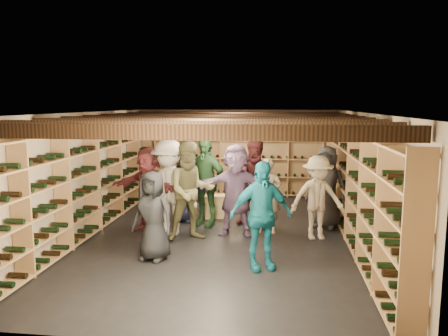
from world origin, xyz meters
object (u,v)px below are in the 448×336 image
at_px(person_3, 317,198).
at_px(crate_stack_right, 215,206).
at_px(crate_loose, 261,204).
at_px(person_10, 205,182).
at_px(person_8, 257,182).
at_px(person_7, 268,196).
at_px(person_4, 261,215).
at_px(person_0, 153,216).
at_px(person_5, 148,189).
at_px(person_2, 191,191).
at_px(person_6, 186,188).
at_px(person_9, 169,188).
at_px(crate_stack_left, 243,195).
at_px(person_11, 236,190).
at_px(person_12, 326,187).

bearing_deg(person_3, crate_stack_right, 138.24).
distance_m(crate_loose, person_10, 2.25).
bearing_deg(person_8, person_7, -74.52).
distance_m(person_3, person_4, 1.95).
bearing_deg(person_4, person_10, 97.30).
bearing_deg(crate_stack_right, person_7, -39.98).
bearing_deg(crate_stack_right, crate_loose, 47.83).
bearing_deg(person_7, person_0, -130.72).
relative_size(person_5, person_8, 0.94).
xyz_separation_m(person_2, person_7, (1.43, 0.65, -0.19)).
height_order(person_6, person_9, person_9).
relative_size(crate_stack_left, person_8, 0.37).
relative_size(person_3, person_8, 0.88).
height_order(crate_loose, person_8, person_8).
height_order(crate_stack_left, person_8, person_8).
relative_size(person_0, person_4, 0.87).
xyz_separation_m(person_9, person_10, (0.59, 0.75, -0.01)).
distance_m(person_0, person_11, 1.98).
xyz_separation_m(person_7, person_12, (1.20, 0.54, 0.11)).
height_order(person_4, person_10, person_10).
bearing_deg(person_4, crate_stack_right, 89.68).
relative_size(crate_stack_right, person_10, 0.30).
bearing_deg(person_11, person_6, 145.23).
xyz_separation_m(person_5, person_11, (1.79, -0.10, 0.04)).
distance_m(crate_stack_right, person_8, 1.26).
height_order(person_0, person_2, person_2).
xyz_separation_m(person_3, person_4, (-1.01, -1.67, 0.05)).
height_order(person_2, person_6, person_2).
height_order(crate_loose, person_5, person_5).
distance_m(person_4, person_12, 2.81).
distance_m(crate_stack_left, crate_stack_right, 1.10).
distance_m(crate_stack_right, person_7, 1.65).
distance_m(crate_stack_right, person_12, 2.52).
bearing_deg(person_6, person_4, -40.00).
xyz_separation_m(person_4, person_6, (-1.75, 2.60, -0.12)).
bearing_deg(person_10, person_11, -18.79).
bearing_deg(crate_loose, person_11, -99.89).
relative_size(person_2, person_12, 1.10).
xyz_separation_m(person_3, person_5, (-3.36, 0.15, 0.06)).
relative_size(crate_stack_right, person_3, 0.35).
bearing_deg(person_8, person_10, -179.30).
bearing_deg(person_8, person_4, -94.41).
bearing_deg(crate_stack_left, person_6, -131.10).
xyz_separation_m(person_2, person_11, (0.81, 0.41, -0.04)).
xyz_separation_m(crate_stack_right, person_9, (-0.71, -1.40, 0.69)).
distance_m(crate_loose, person_8, 1.78).
xyz_separation_m(person_5, person_6, (0.60, 0.78, -0.12)).
relative_size(person_5, person_6, 1.16).
bearing_deg(person_6, crate_stack_left, 64.93).
distance_m(crate_loose, person_11, 2.52).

